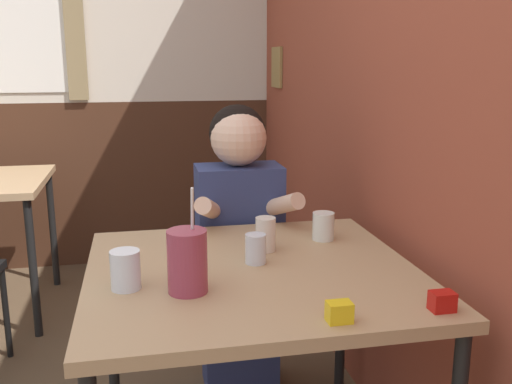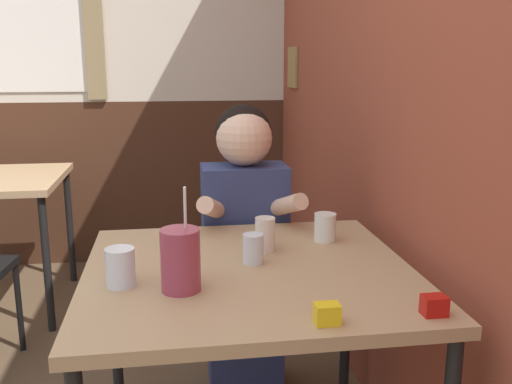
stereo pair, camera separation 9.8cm
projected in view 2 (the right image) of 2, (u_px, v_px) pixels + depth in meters
brick_wall_right at (349, 64)px, 2.56m from camera, size 0.08×4.72×2.70m
back_wall at (106, 62)px, 3.72m from camera, size 5.33×0.09×2.70m
main_table at (249, 288)px, 1.74m from camera, size 0.98×0.93×0.75m
background_table at (5, 194)px, 3.11m from camera, size 0.61×0.78×0.75m
person_seated at (245, 239)px, 2.33m from camera, size 0.42×0.42×1.20m
cocktail_pitcher at (181, 260)px, 1.54m from camera, size 0.11×0.11×0.29m
glass_near_pitcher at (120, 267)px, 1.57m from camera, size 0.08×0.08×0.11m
glass_center at (325, 227)px, 1.97m from camera, size 0.08×0.08×0.10m
glass_far_side at (265, 234)px, 1.87m from camera, size 0.07×0.07×0.11m
glass_by_brick at (253, 249)px, 1.76m from camera, size 0.06×0.06×0.09m
condiment_ketchup at (434, 305)px, 1.40m from camera, size 0.06×0.04×0.05m
condiment_mustard at (327, 314)px, 1.35m from camera, size 0.06×0.04×0.05m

